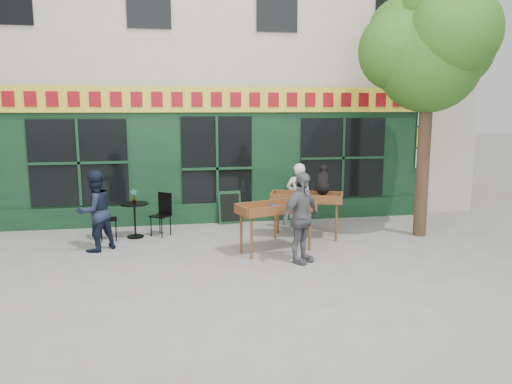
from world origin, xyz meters
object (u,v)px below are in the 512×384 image
(man_left, at_px, (95,211))
(book_cart_right, at_px, (276,211))
(man_right, at_px, (301,218))
(bistro_table, at_px, (135,213))
(book_cart_center, at_px, (306,200))
(dog, at_px, (323,179))
(woman, at_px, (299,197))

(man_left, bearing_deg, book_cart_right, 127.23)
(man_right, bearing_deg, bistro_table, 105.25)
(book_cart_center, relative_size, man_right, 0.97)
(book_cart_center, distance_m, bistro_table, 3.75)
(dog, relative_size, man_left, 0.37)
(woman, bearing_deg, dog, 136.68)
(book_cart_center, relative_size, man_left, 1.01)
(woman, distance_m, bistro_table, 3.69)
(woman, relative_size, man_right, 0.94)
(woman, distance_m, man_right, 2.44)
(man_left, bearing_deg, man_right, 117.67)
(man_right, xyz_separation_m, bistro_table, (-3.09, 2.36, -0.29))
(book_cart_right, xyz_separation_m, bistro_table, (-2.79, 1.61, -0.28))
(book_cart_center, distance_m, book_cart_right, 1.32)
(dog, xyz_separation_m, man_left, (-4.73, -0.20, -0.49))
(book_cart_right, xyz_separation_m, man_left, (-3.49, 0.71, -0.02))
(woman, xyz_separation_m, book_cart_right, (-0.89, -1.62, 0.04))
(dog, distance_m, bistro_table, 4.16)
(book_cart_center, xyz_separation_m, book_cart_right, (-0.89, -0.97, 0.00))
(book_cart_right, bearing_deg, man_left, 151.10)
(book_cart_center, relative_size, woman, 1.04)
(woman, bearing_deg, book_cart_right, 81.22)
(man_right, distance_m, man_left, 4.06)
(book_cart_center, xyz_separation_m, bistro_table, (-3.68, 0.65, -0.28))
(man_right, bearing_deg, dog, 23.18)
(man_right, bearing_deg, man_left, 121.55)
(dog, relative_size, bistro_table, 0.79)
(book_cart_center, xyz_separation_m, dog, (0.35, -0.05, 0.47))
(bistro_table, bearing_deg, book_cart_right, -30.04)
(dog, distance_m, woman, 0.93)
(dog, bearing_deg, man_left, -157.41)
(man_right, relative_size, man_left, 1.04)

